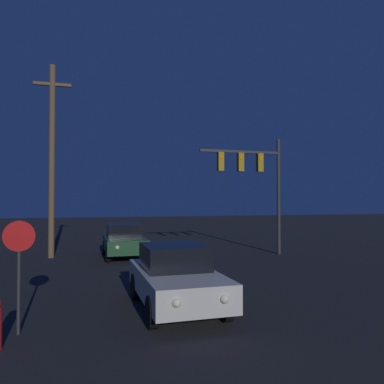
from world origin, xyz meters
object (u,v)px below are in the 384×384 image
Objects in this scene: car_far at (124,241)px; stop_sign at (19,256)px; utility_pole at (52,158)px; car_near at (176,277)px; traffic_signal_mast at (256,175)px.

stop_sign is (-2.96, -9.69, 0.77)m from car_far.
car_far is at bearing -12.34° from utility_pole.
car_near and car_far have the same top height.
stop_sign reaches higher than car_near.
utility_pole reaches higher than stop_sign.
car_near is 1.80× the size of stop_sign.
car_far is 1.80× the size of stop_sign.
stop_sign reaches higher than car_far.
car_far is 5.16m from utility_pole.
stop_sign is (-9.29, -8.71, -2.37)m from traffic_signal_mast.
car_far is at bearing 171.21° from traffic_signal_mast.
traffic_signal_mast is 9.80m from utility_pole.
traffic_signal_mast reaches higher than car_far.
stop_sign is 0.25× the size of utility_pole.
utility_pole is (-0.33, 10.41, 3.13)m from stop_sign.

